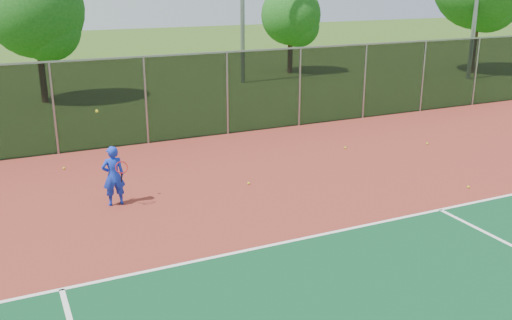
# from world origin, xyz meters

# --- Properties ---
(ground) EXTENTS (120.00, 120.00, 0.00)m
(ground) POSITION_xyz_m (0.00, 0.00, 0.00)
(ground) COLOR #2E4F16
(ground) RESTS_ON ground
(court_apron) EXTENTS (30.00, 20.00, 0.02)m
(court_apron) POSITION_xyz_m (0.00, 2.00, 0.01)
(court_apron) COLOR maroon
(court_apron) RESTS_ON ground
(fence_back) EXTENTS (30.00, 0.06, 3.03)m
(fence_back) POSITION_xyz_m (0.00, 12.00, 1.56)
(fence_back) COLOR black
(fence_back) RESTS_ON court_apron
(tennis_player) EXTENTS (0.59, 0.60, 2.47)m
(tennis_player) POSITION_xyz_m (-5.22, 6.77, 0.80)
(tennis_player) COLOR #1635CF
(tennis_player) RESTS_ON court_apron
(practice_ball_0) EXTENTS (0.07, 0.07, 0.07)m
(practice_ball_0) POSITION_xyz_m (3.80, 3.88, 0.06)
(practice_ball_0) COLOR yellow
(practice_ball_0) RESTS_ON court_apron
(practice_ball_1) EXTENTS (0.07, 0.07, 0.07)m
(practice_ball_1) POSITION_xyz_m (5.72, 7.75, 0.06)
(practice_ball_1) COLOR yellow
(practice_ball_1) RESTS_ON court_apron
(practice_ball_2) EXTENTS (0.07, 0.07, 0.07)m
(practice_ball_2) POSITION_xyz_m (-1.55, 6.69, 0.06)
(practice_ball_2) COLOR yellow
(practice_ball_2) RESTS_ON court_apron
(practice_ball_3) EXTENTS (0.07, 0.07, 0.07)m
(practice_ball_3) POSITION_xyz_m (2.87, 8.52, 0.06)
(practice_ball_3) COLOR yellow
(practice_ball_3) RESTS_ON court_apron
(practice_ball_4) EXTENTS (0.07, 0.07, 0.07)m
(practice_ball_4) POSITION_xyz_m (-6.05, 10.25, 0.06)
(practice_ball_4) COLOR yellow
(practice_ball_4) RESTS_ON court_apron
(tree_back_left) EXTENTS (4.34, 4.34, 6.38)m
(tree_back_left) POSITION_xyz_m (-5.45, 20.86, 4.00)
(tree_back_left) COLOR #341E12
(tree_back_left) RESTS_ON ground
(tree_back_mid) EXTENTS (3.57, 3.57, 5.24)m
(tree_back_mid) POSITION_xyz_m (9.04, 23.76, 3.28)
(tree_back_mid) COLOR #341E12
(tree_back_mid) RESTS_ON ground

